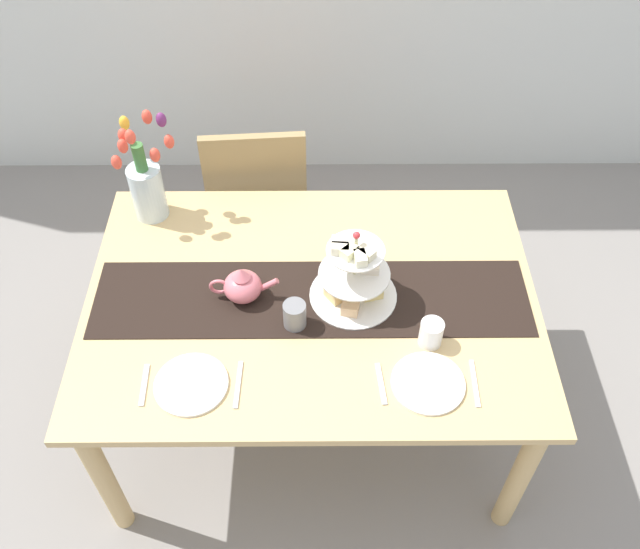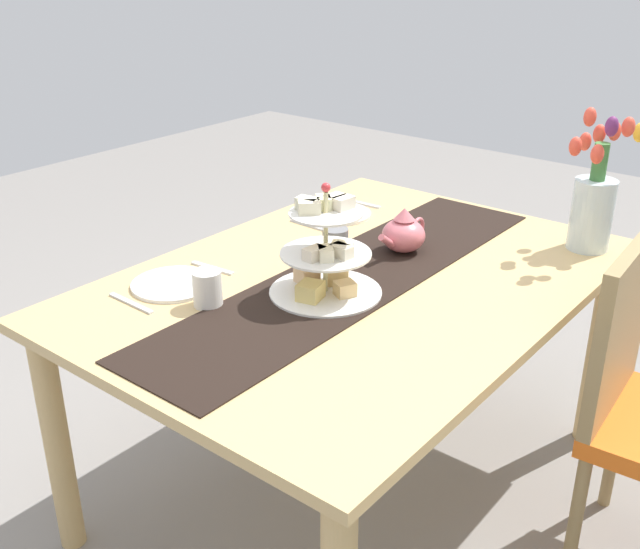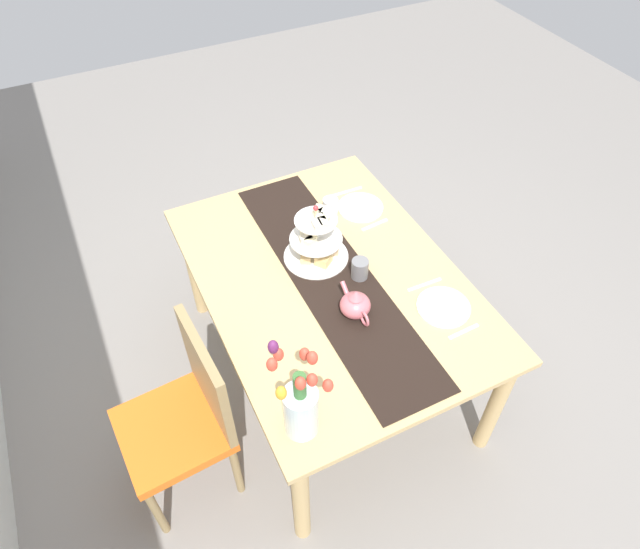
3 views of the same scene
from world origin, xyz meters
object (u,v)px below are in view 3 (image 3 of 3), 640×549
at_px(dinner_plate_left, 443,307).
at_px(knife_left, 424,285).
at_px(mug_white_text, 330,207).
at_px(tulip_vase, 300,404).
at_px(dining_table, 330,291).
at_px(fork_left, 464,332).
at_px(dinner_plate_right, 360,207).
at_px(knife_right, 347,191).
at_px(teapot, 355,305).
at_px(fork_right, 375,225).
at_px(chair_left, 187,414).
at_px(mug_grey, 360,269).
at_px(tiered_cake_stand, 316,241).

bearing_deg(dinner_plate_left, knife_left, 0.00).
bearing_deg(knife_left, mug_white_text, 14.72).
distance_m(tulip_vase, dinner_plate_left, 0.83).
bearing_deg(dining_table, fork_left, -145.44).
height_order(dinner_plate_right, mug_white_text, mug_white_text).
height_order(dinner_plate_right, knife_right, dinner_plate_right).
height_order(teapot, mug_white_text, teapot).
xyz_separation_m(fork_right, mug_white_text, (0.17, 0.16, 0.04)).
relative_size(tulip_vase, fork_right, 2.84).
xyz_separation_m(chair_left, dinner_plate_left, (-0.13, -1.13, 0.23)).
distance_m(dinner_plate_left, mug_grey, 0.40).
xyz_separation_m(chair_left, mug_white_text, (0.62, -0.97, 0.27)).
bearing_deg(dinner_plate_left, tiered_cake_stand, 34.61).
bearing_deg(dinner_plate_right, knife_right, 0.00).
xyz_separation_m(dining_table, tiered_cake_stand, (0.14, -0.00, 0.19)).
bearing_deg(dinner_plate_left, fork_left, 180.00).
bearing_deg(mug_grey, chair_left, 101.77).
distance_m(chair_left, mug_grey, 0.96).
relative_size(dinner_plate_left, knife_left, 1.35).
height_order(chair_left, mug_white_text, chair_left).
distance_m(fork_left, dinner_plate_right, 0.88).
distance_m(teapot, mug_white_text, 0.65).
xyz_separation_m(tulip_vase, dinner_plate_left, (0.24, -0.78, -0.15)).
relative_size(chair_left, dinner_plate_right, 3.96).
height_order(knife_right, mug_grey, mug_grey).
xyz_separation_m(tiered_cake_stand, knife_right, (0.36, -0.35, -0.10)).
height_order(knife_left, mug_white_text, mug_white_text).
height_order(tiered_cake_stand, knife_right, tiered_cake_stand).
height_order(chair_left, mug_grey, chair_left).
height_order(teapot, knife_right, teapot).
xyz_separation_m(dinner_plate_right, mug_white_text, (0.02, 0.16, 0.04)).
height_order(chair_left, fork_left, chair_left).
distance_m(dining_table, mug_white_text, 0.45).
bearing_deg(dinner_plate_right, tiered_cake_stand, 121.82).
height_order(dinner_plate_left, fork_left, dinner_plate_left).
relative_size(teapot, dinner_plate_left, 1.04).
bearing_deg(tiered_cake_stand, dinner_plate_right, -58.18).
distance_m(dining_table, dinner_plate_left, 0.52).
relative_size(tiered_cake_stand, knife_left, 1.79).
bearing_deg(tulip_vase, dinner_plate_right, -38.73).
xyz_separation_m(chair_left, mug_grey, (0.19, -0.90, 0.27)).
distance_m(tiered_cake_stand, tulip_vase, 0.86).
relative_size(knife_left, fork_right, 1.13).
relative_size(fork_right, mug_white_text, 1.58).
relative_size(fork_left, dinner_plate_right, 0.65).
relative_size(dining_table, dinner_plate_left, 6.74).
height_order(knife_right, mug_white_text, mug_white_text).
relative_size(tulip_vase, dinner_plate_left, 1.85).
distance_m(teapot, tulip_vase, 0.57).
distance_m(dining_table, knife_right, 0.63).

